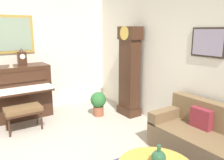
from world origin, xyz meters
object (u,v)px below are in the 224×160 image
grandfather_clock (129,74)px  green_jug (159,158)px  couch (214,143)px  teacup (11,66)px  piano (16,92)px  mantel_clock (22,58)px  piano_bench (23,111)px  potted_plant (98,102)px

grandfather_clock → green_jug: grandfather_clock is taller
grandfather_clock → couch: 2.37m
teacup → green_jug: (3.41, 0.86, -0.67)m
couch → teacup: size_ratio=16.38×
piano → mantel_clock: (0.00, 0.19, 0.76)m
piano_bench → green_jug: green_jug is taller
green_jug → potted_plant: 2.80m
piano_bench → mantel_clock: mantel_clock is taller
grandfather_clock → green_jug: (2.35, -1.43, -0.43)m
piano → potted_plant: size_ratio=2.57×
piano_bench → mantel_clock: 1.23m
piano → teacup: size_ratio=12.41×
grandfather_clock → mantel_clock: bearing=-121.0°
piano → piano_bench: bearing=-3.0°
teacup → green_jug: size_ratio=0.48×
couch → piano_bench: bearing=-142.9°
piano → mantel_clock: size_ratio=3.79×
piano → potted_plant: piano is taller
potted_plant → mantel_clock: bearing=-122.6°
grandfather_clock → mantel_clock: 2.40m
couch → potted_plant: (-2.59, -0.45, 0.01)m
grandfather_clock → potted_plant: size_ratio=3.62×
piano → grandfather_clock: 2.56m
couch → potted_plant: couch is taller
piano → green_jug: 3.66m
piano → piano_bench: size_ratio=2.06×
grandfather_clock → teacup: (-1.06, -2.29, 0.24)m
green_jug → teacup: bearing=-165.8°
piano_bench → potted_plant: potted_plant is taller
piano → grandfather_clock: bearing=61.2°
mantel_clock → teacup: size_ratio=3.28×
grandfather_clock → couch: (2.27, -0.18, -0.65)m
couch → potted_plant: size_ratio=3.39×
piano → couch: size_ratio=0.76×
green_jug → mantel_clock: bearing=-170.4°
piano_bench → green_jug: 2.94m
teacup → couch: bearing=32.3°
piano_bench → teacup: teacup is taller
potted_plant → piano_bench: bearing=-95.1°
piano → piano_bench: piano is taller
couch → green_jug: bearing=-86.2°
grandfather_clock → teacup: bearing=-114.9°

